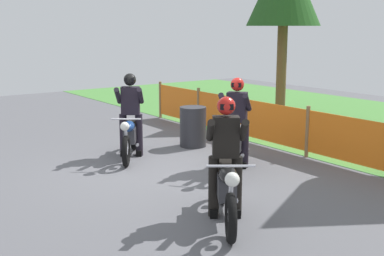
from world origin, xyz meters
The scene contains 10 objects.
ground centered at (0.00, 0.00, -0.01)m, with size 24.00×24.00×0.02m, color #5B5B60.
grass_verge centered at (0.00, 6.70, 0.01)m, with size 24.00×7.90×0.01m, color #4C8C3D.
barrier_fence centered at (0.00, 2.75, 0.54)m, with size 9.30×0.08×1.05m.
motorcycle_lead centered at (0.76, 0.95, 0.46)m, with size 1.34×1.66×0.96m.
motorcycle_trailing centered at (-1.11, -0.19, 0.44)m, with size 1.63×1.22×0.92m.
motorcycle_third centered at (2.64, -0.79, 0.47)m, with size 1.73×1.26×0.97m.
rider_lead centered at (0.62, 1.12, 0.95)m, with size 0.74×0.78×1.69m.
rider_trailing centered at (-1.28, -0.07, 0.95)m, with size 0.78×0.73×1.69m.
rider_third centered at (2.45, -0.67, 0.95)m, with size 0.79×0.72×1.69m.
oil_drum centered at (-1.20, 1.43, 0.44)m, with size 0.58×0.58×0.88m, color #2D2D33.
Camera 1 is at (7.66, -5.00, 2.63)m, focal length 47.44 mm.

